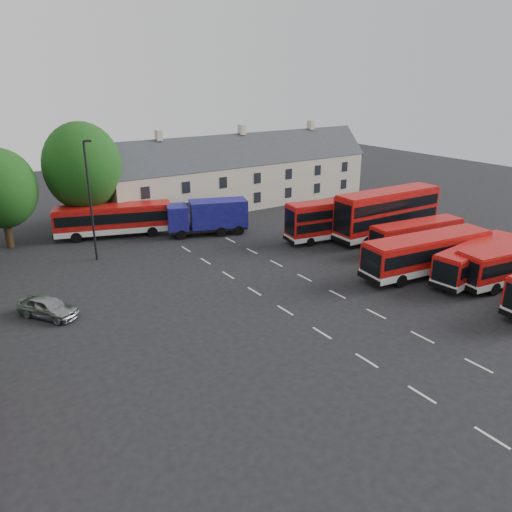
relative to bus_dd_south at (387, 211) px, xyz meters
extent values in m
plane|color=black|center=(-18.81, -9.92, -2.82)|extent=(140.00, 140.00, 0.00)
cube|color=beige|center=(-18.81, -23.92, -2.81)|extent=(0.15, 1.80, 0.01)
cube|color=beige|center=(-18.81, -19.92, -2.81)|extent=(0.15, 1.80, 0.01)
cube|color=beige|center=(-18.81, -15.92, -2.81)|extent=(0.15, 1.80, 0.01)
cube|color=beige|center=(-18.81, -11.92, -2.81)|extent=(0.15, 1.80, 0.01)
cube|color=beige|center=(-18.81, -7.92, -2.81)|extent=(0.15, 1.80, 0.01)
cube|color=beige|center=(-18.81, -3.92, -2.81)|extent=(0.15, 1.80, 0.01)
cube|color=beige|center=(-18.81, 0.08, -2.81)|extent=(0.15, 1.80, 0.01)
cube|color=beige|center=(-18.81, 4.08, -2.81)|extent=(0.15, 1.80, 0.01)
cube|color=beige|center=(-18.81, 8.08, -2.81)|extent=(0.15, 1.80, 0.01)
cube|color=beige|center=(-13.81, -19.92, -2.81)|extent=(0.15, 1.80, 0.01)
cube|color=beige|center=(-13.81, -15.92, -2.81)|extent=(0.15, 1.80, 0.01)
cube|color=beige|center=(-13.81, -11.92, -2.81)|extent=(0.15, 1.80, 0.01)
cube|color=beige|center=(-13.81, -7.92, -2.81)|extent=(0.15, 1.80, 0.01)
cube|color=beige|center=(-13.81, -3.92, -2.81)|extent=(0.15, 1.80, 0.01)
cube|color=beige|center=(-13.81, 0.08, -2.81)|extent=(0.15, 1.80, 0.01)
cube|color=beige|center=(-13.81, 4.08, -2.81)|extent=(0.15, 1.80, 0.01)
cube|color=beige|center=(-13.81, 8.08, -2.81)|extent=(0.15, 1.80, 0.01)
cylinder|color=black|center=(-32.81, 18.08, -1.07)|extent=(0.70, 0.70, 3.50)
ellipsoid|color=#123D10|center=(-32.81, 18.08, 2.99)|extent=(6.60, 6.60, 7.59)
cylinder|color=black|center=(-24.81, 19.08, -0.72)|extent=(0.70, 0.70, 4.20)
ellipsoid|color=#123D10|center=(-24.81, 19.08, 4.16)|extent=(7.92, 7.92, 9.11)
cube|color=beige|center=(-4.81, 20.08, -0.07)|extent=(35.00, 7.00, 5.50)
cube|color=#2D3035|center=(-4.81, 20.08, 2.68)|extent=(35.70, 7.13, 7.13)
cube|color=beige|center=(-15.81, 20.08, 6.65)|extent=(0.60, 0.90, 1.20)
cube|color=beige|center=(-4.81, 20.08, 6.65)|extent=(0.60, 0.90, 1.20)
cube|color=beige|center=(6.19, 20.08, 6.65)|extent=(0.60, 0.90, 1.20)
cylinder|color=black|center=(-3.96, -14.65, -2.31)|extent=(1.05, 0.42, 1.02)
cube|color=silver|center=(-2.04, -11.77, -2.09)|extent=(10.57, 3.58, 0.52)
cube|color=#A40D0A|center=(-2.04, -11.77, -0.91)|extent=(10.57, 3.58, 1.84)
cube|color=black|center=(-2.04, -11.77, -0.86)|extent=(10.17, 3.59, 0.89)
cube|color=#A40D0A|center=(-2.04, -11.77, 0.06)|extent=(10.35, 3.46, 0.11)
cylinder|color=black|center=(-5.21, -13.22, -2.34)|extent=(0.97, 0.37, 0.94)
cylinder|color=black|center=(1.12, -10.32, -2.34)|extent=(0.97, 0.37, 0.94)
cube|color=silver|center=(-4.81, -8.89, -1.97)|extent=(12.17, 4.10, 0.60)
cube|color=#A40D0A|center=(-4.81, -8.89, -0.62)|extent=(12.17, 4.10, 2.12)
cube|color=black|center=(-4.81, -8.89, -0.56)|extent=(11.71, 4.11, 1.03)
cube|color=#A40D0A|center=(-4.81, -8.89, 0.49)|extent=(11.92, 3.97, 0.13)
cylinder|color=black|center=(-8.74, -9.65, -2.27)|extent=(1.11, 0.43, 1.09)
cylinder|color=black|center=(-0.87, -8.12, -2.27)|extent=(1.11, 0.43, 1.09)
cube|color=silver|center=(-0.49, -4.29, -2.13)|extent=(9.99, 3.40, 0.49)
cube|color=#A40D0A|center=(-0.49, -4.29, -1.01)|extent=(9.99, 3.40, 1.74)
cube|color=black|center=(-0.49, -4.29, -0.97)|extent=(9.61, 3.40, 0.85)
cube|color=#A40D0A|center=(-0.49, -4.29, -0.10)|extent=(9.79, 3.29, 0.11)
cylinder|color=black|center=(-3.72, -4.91, -2.37)|extent=(0.91, 0.36, 0.89)
cylinder|color=black|center=(2.75, -3.67, -2.37)|extent=(0.91, 0.36, 0.89)
cube|color=silver|center=(0.00, 0.00, -1.97)|extent=(12.13, 3.08, 0.60)
cube|color=#A40D0A|center=(0.00, 0.00, 0.17)|extent=(12.13, 3.08, 3.67)
cube|color=black|center=(0.00, 0.00, -0.54)|extent=(11.65, 3.14, 1.04)
cube|color=#A40D0A|center=(0.00, 0.00, 2.06)|extent=(11.89, 2.97, 0.13)
cylinder|color=black|center=(-3.89, -1.13, -2.27)|extent=(1.10, 0.34, 1.10)
cylinder|color=black|center=(3.89, 1.13, -2.27)|extent=(1.10, 0.34, 1.10)
cube|color=black|center=(0.00, 0.00, 0.88)|extent=(11.65, 3.14, 1.04)
cube|color=silver|center=(-4.99, 2.57, -2.12)|extent=(10.13, 3.87, 0.49)
cube|color=#A40D0A|center=(-4.99, 2.57, -0.37)|extent=(10.13, 3.87, 3.01)
cube|color=black|center=(-4.99, 2.57, -0.95)|extent=(9.75, 3.86, 0.85)
cube|color=#A40D0A|center=(-4.99, 2.57, 1.19)|extent=(9.92, 3.75, 0.11)
cylinder|color=black|center=(-8.28, 2.10, -2.37)|extent=(0.93, 0.40, 0.90)
cylinder|color=black|center=(-1.70, 3.04, -2.37)|extent=(0.93, 0.40, 0.90)
cube|color=black|center=(-4.99, 2.57, 0.22)|extent=(9.75, 3.86, 0.85)
cube|color=silver|center=(-23.09, 15.93, -1.99)|extent=(11.94, 6.22, 0.58)
cube|color=#A40D0A|center=(-23.09, 15.93, -0.66)|extent=(11.94, 6.22, 2.07)
cube|color=black|center=(-23.09, 15.93, -0.61)|extent=(11.52, 6.13, 1.01)
cube|color=#A40D0A|center=(-23.09, 15.93, 0.43)|extent=(11.68, 6.04, 0.13)
cylinder|color=black|center=(-27.02, 15.97, -2.28)|extent=(1.10, 0.62, 1.06)
cylinder|color=black|center=(-19.16, 15.89, -2.28)|extent=(1.10, 0.62, 1.06)
cube|color=black|center=(-14.74, 11.16, -2.15)|extent=(8.48, 4.78, 0.31)
cube|color=navy|center=(-17.65, 12.18, -0.76)|extent=(2.79, 3.10, 2.47)
cube|color=black|center=(-18.57, 12.51, -0.39)|extent=(0.82, 2.09, 1.23)
cube|color=navy|center=(-13.62, 10.77, -0.61)|extent=(6.38, 4.36, 2.77)
cylinder|color=black|center=(-17.84, 11.02, -2.30)|extent=(1.06, 0.61, 1.03)
cylinder|color=black|center=(-11.41, 11.22, -2.30)|extent=(1.06, 0.61, 1.03)
imported|color=#989A9F|center=(-33.07, 0.39, -2.06)|extent=(4.00, 4.68, 1.52)
cylinder|color=black|center=(-26.85, 9.90, 2.50)|extent=(0.19, 0.19, 10.62)
cube|color=black|center=(-26.54, 9.83, 7.81)|extent=(0.68, 0.40, 0.19)
camera|label=1|loc=(-38.37, -33.52, 13.03)|focal=35.00mm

